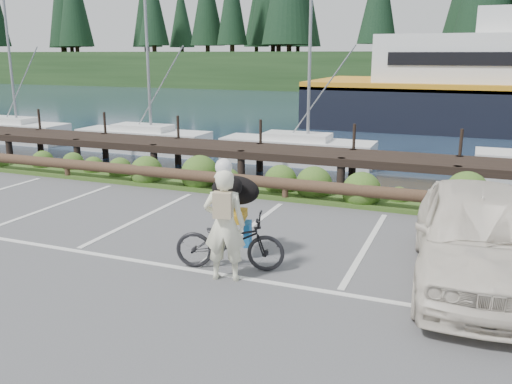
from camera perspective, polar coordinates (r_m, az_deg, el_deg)
ground at (r=10.00m, az=-5.53°, el=-7.37°), size 72.00×72.00×0.00m
harbor_backdrop at (r=86.81m, az=19.57°, el=11.10°), size 170.00×160.00×30.00m
vegetation_strip at (r=14.66m, az=3.96°, el=-0.06°), size 34.00×1.60×0.10m
log_rail at (r=14.03m, az=3.07°, el=-0.92°), size 32.00×0.30×0.60m
bicycle at (r=9.51m, az=-2.78°, el=-5.23°), size 2.03×1.12×1.01m
cyclist at (r=8.94m, az=-3.33°, el=-3.48°), size 0.79×0.61×1.91m
dog at (r=9.86m, az=-2.19°, el=0.20°), size 0.67×1.01×0.54m
parked_car at (r=9.54m, az=22.26°, el=-4.23°), size 2.33×4.98×1.65m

